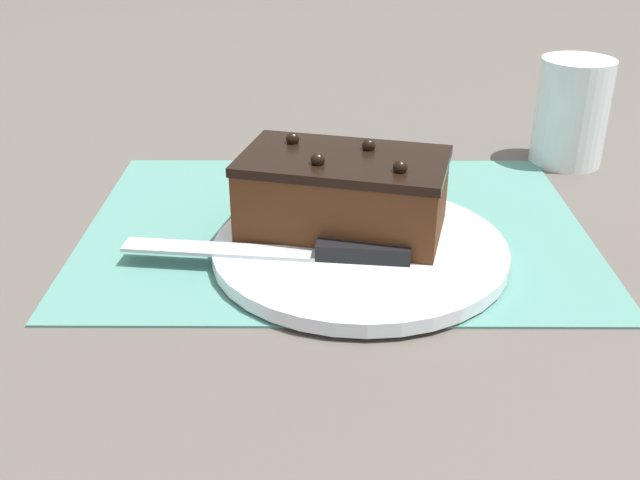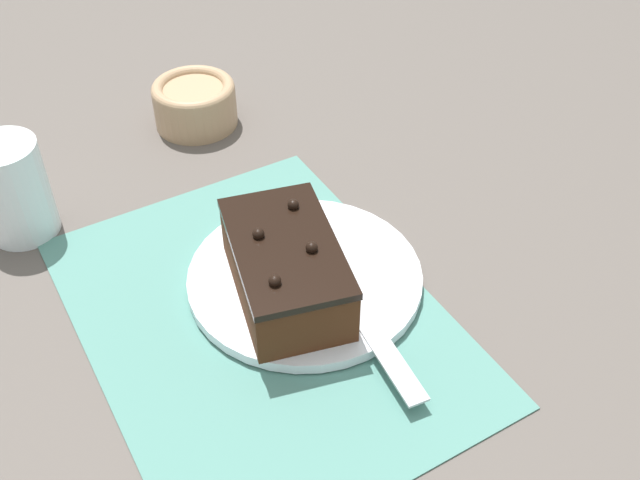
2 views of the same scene
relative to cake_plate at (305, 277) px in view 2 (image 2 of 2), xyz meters
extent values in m
plane|color=#544C47|center=(0.02, -0.06, -0.01)|extent=(3.00, 3.00, 0.00)
cube|color=slate|center=(0.02, -0.06, -0.01)|extent=(0.46, 0.34, 0.00)
cylinder|color=white|center=(0.00, 0.00, 0.00)|extent=(0.25, 0.25, 0.01)
cube|color=#472614|center=(0.01, -0.03, 0.04)|extent=(0.19, 0.14, 0.06)
cube|color=black|center=(0.01, -0.03, 0.07)|extent=(0.19, 0.14, 0.01)
sphere|color=black|center=(-0.03, 0.00, 0.08)|extent=(0.01, 0.01, 0.01)
sphere|color=black|center=(-0.01, -0.05, 0.08)|extent=(0.01, 0.01, 0.01)
sphere|color=black|center=(0.04, -0.01, 0.08)|extent=(0.01, 0.01, 0.01)
sphere|color=black|center=(0.06, -0.06, 0.08)|extent=(0.01, 0.01, 0.01)
cube|color=black|center=(0.00, 0.03, 0.01)|extent=(0.08, 0.03, 0.01)
cube|color=#B7BABF|center=(0.12, 0.01, 0.01)|extent=(0.16, 0.04, 0.00)
cylinder|color=white|center=(-0.24, -0.24, 0.05)|extent=(0.08, 0.08, 0.12)
cylinder|color=tan|center=(-0.35, 0.03, 0.02)|extent=(0.11, 0.11, 0.05)
torus|color=tan|center=(-0.35, 0.03, 0.04)|extent=(0.11, 0.11, 0.02)
camera|label=1|loc=(0.03, 0.57, 0.30)|focal=42.00mm
camera|label=2|loc=(0.50, -0.27, 0.56)|focal=42.00mm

